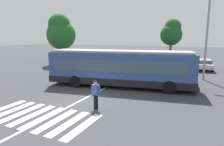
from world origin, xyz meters
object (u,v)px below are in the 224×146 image
(parked_car_silver, at_px, (204,64))
(background_tree_right, at_px, (172,33))
(parked_car_blue, at_px, (141,61))
(parked_car_teal, at_px, (180,63))
(pedestrian_crossing_street, at_px, (96,93))
(twin_arm_street_lamp, at_px, (208,22))
(parked_car_champagne, at_px, (124,60))
(background_tree_left, at_px, (61,32))
(parked_car_black, at_px, (160,62))
(city_transit_bus, at_px, (120,68))

(parked_car_silver, relative_size, background_tree_right, 0.68)
(parked_car_blue, relative_size, parked_car_teal, 0.99)
(pedestrian_crossing_street, xyz_separation_m, background_tree_right, (0.95, 21.72, 3.82))
(parked_car_silver, height_order, twin_arm_street_lamp, twin_arm_street_lamp)
(parked_car_blue, height_order, parked_car_teal, same)
(parked_car_silver, bearing_deg, pedestrian_crossing_street, -107.82)
(parked_car_champagne, height_order, background_tree_left, background_tree_left)
(parked_car_champagne, xyz_separation_m, twin_arm_street_lamp, (10.86, -6.37, 4.77))
(background_tree_right, bearing_deg, background_tree_left, -155.45)
(parked_car_silver, bearing_deg, parked_car_blue, 179.84)
(parked_car_champagne, xyz_separation_m, parked_car_teal, (8.06, -0.14, 0.00))
(parked_car_teal, distance_m, background_tree_left, 17.92)
(background_tree_left, bearing_deg, parked_car_black, 10.14)
(city_transit_bus, distance_m, background_tree_right, 16.70)
(parked_car_blue, relative_size, background_tree_left, 0.61)
(parked_car_champagne, bearing_deg, parked_car_black, -4.08)
(parked_car_black, xyz_separation_m, background_tree_left, (-14.61, -2.61, 4.10))
(parked_car_champagne, height_order, twin_arm_street_lamp, twin_arm_street_lamp)
(parked_car_champagne, relative_size, parked_car_teal, 0.98)
(pedestrian_crossing_street, relative_size, parked_car_blue, 0.37)
(parked_car_black, relative_size, parked_car_teal, 1.00)
(city_transit_bus, relative_size, parked_car_silver, 2.66)
(pedestrian_crossing_street, bearing_deg, background_tree_right, 87.50)
(parked_car_champagne, relative_size, background_tree_left, 0.60)
(city_transit_bus, xyz_separation_m, pedestrian_crossing_street, (0.71, -5.42, -0.62))
(parked_car_black, relative_size, twin_arm_street_lamp, 0.52)
(city_transit_bus, height_order, pedestrian_crossing_street, city_transit_bus)
(parked_car_blue, distance_m, background_tree_left, 12.87)
(city_transit_bus, xyz_separation_m, twin_arm_street_lamp, (6.41, 5.96, 3.94))
(parked_car_teal, distance_m, parked_car_silver, 2.83)
(parked_car_blue, xyz_separation_m, background_tree_right, (3.46, 3.92, 4.02))
(parked_car_black, height_order, parked_car_teal, same)
(parked_car_blue, bearing_deg, parked_car_silver, -0.16)
(city_transit_bus, bearing_deg, background_tree_left, 145.57)
(parked_car_teal, bearing_deg, twin_arm_street_lamp, -65.72)
(twin_arm_street_lamp, bearing_deg, parked_car_blue, 141.94)
(parked_car_teal, relative_size, parked_car_silver, 1.00)
(parked_car_silver, distance_m, background_tree_right, 7.38)
(parked_car_champagne, xyz_separation_m, background_tree_right, (6.12, 3.98, 4.02))
(parked_car_blue, bearing_deg, background_tree_right, 48.61)
(city_transit_bus, distance_m, parked_car_champagne, 13.14)
(pedestrian_crossing_street, height_order, parked_car_black, pedestrian_crossing_street)
(parked_car_silver, height_order, background_tree_right, background_tree_right)
(parked_car_champagne, height_order, parked_car_blue, same)
(parked_car_teal, relative_size, background_tree_left, 0.61)
(pedestrian_crossing_street, bearing_deg, twin_arm_street_lamp, 63.42)
(parked_car_blue, distance_m, background_tree_right, 6.59)
(parked_car_silver, xyz_separation_m, twin_arm_street_lamp, (-0.02, -6.40, 4.77))
(city_transit_bus, xyz_separation_m, parked_car_blue, (-1.80, 12.38, -0.82))
(background_tree_left, bearing_deg, twin_arm_street_lamp, -9.55)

